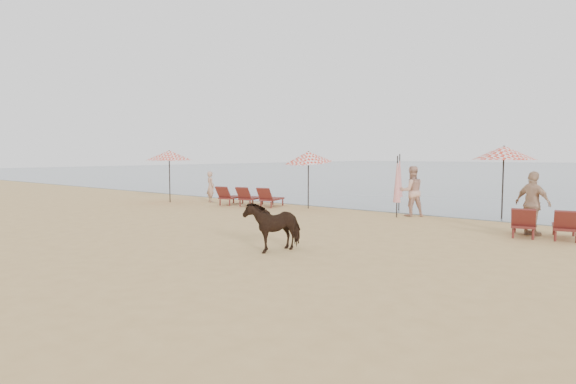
% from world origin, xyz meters
% --- Properties ---
extents(ground, '(120.00, 120.00, 0.00)m').
position_xyz_m(ground, '(0.00, 0.00, 0.00)').
color(ground, tan).
rests_on(ground, ground).
extents(lounger_cluster_left, '(3.16, 2.33, 0.62)m').
position_xyz_m(lounger_cluster_left, '(-4.96, 8.21, 0.43)').
color(lounger_cluster_left, maroon).
rests_on(lounger_cluster_left, ground).
extents(lounger_cluster_right, '(2.00, 1.95, 0.61)m').
position_xyz_m(lounger_cluster_right, '(7.75, 7.19, 0.42)').
color(lounger_cluster_right, maroon).
rests_on(lounger_cluster_right, ground).
extents(umbrella_open_left_a, '(2.32, 2.32, 2.64)m').
position_xyz_m(umbrella_open_left_a, '(-9.32, 6.98, 2.37)').
color(umbrella_open_left_a, black).
rests_on(umbrella_open_left_a, ground).
extents(umbrella_open_left_b, '(2.09, 2.13, 2.66)m').
position_xyz_m(umbrella_open_left_b, '(-2.15, 9.11, 2.30)').
color(umbrella_open_left_b, black).
rests_on(umbrella_open_left_b, ground).
extents(umbrella_open_right, '(2.26, 2.26, 2.75)m').
position_xyz_m(umbrella_open_right, '(5.65, 10.72, 2.48)').
color(umbrella_open_right, black).
rests_on(umbrella_open_right, ground).
extents(umbrella_closed_left, '(0.29, 0.29, 2.38)m').
position_xyz_m(umbrella_closed_left, '(2.32, 8.80, 1.46)').
color(umbrella_closed_left, black).
rests_on(umbrella_closed_left, ground).
extents(umbrella_closed_right, '(0.30, 0.30, 2.44)m').
position_xyz_m(umbrella_closed_right, '(1.39, 10.91, 1.50)').
color(umbrella_closed_right, black).
rests_on(umbrella_closed_right, ground).
extents(cow, '(0.94, 1.59, 1.26)m').
position_xyz_m(cow, '(2.76, 1.01, 0.63)').
color(cow, black).
rests_on(cow, ground).
extents(beachgoer_left, '(0.66, 0.54, 1.56)m').
position_xyz_m(beachgoer_left, '(-7.77, 8.33, 0.78)').
color(beachgoer_left, tan).
rests_on(beachgoer_left, ground).
extents(beachgoer_right_a, '(1.20, 1.20, 1.97)m').
position_xyz_m(beachgoer_right_a, '(2.60, 9.51, 0.98)').
color(beachgoer_right_a, tan).
rests_on(beachgoer_right_a, ground).
extents(beachgoer_right_b, '(1.23, 0.88, 1.93)m').
position_xyz_m(beachgoer_right_b, '(7.36, 7.52, 0.97)').
color(beachgoer_right_b, tan).
rests_on(beachgoer_right_b, ground).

